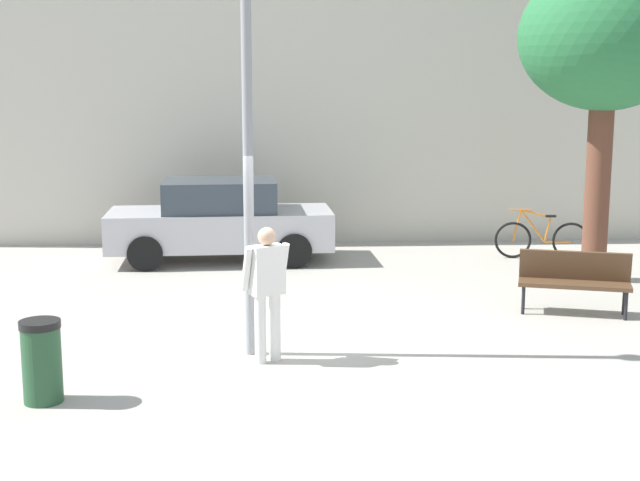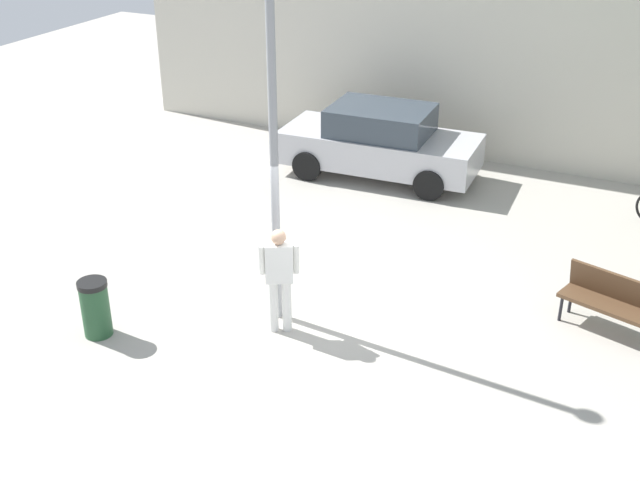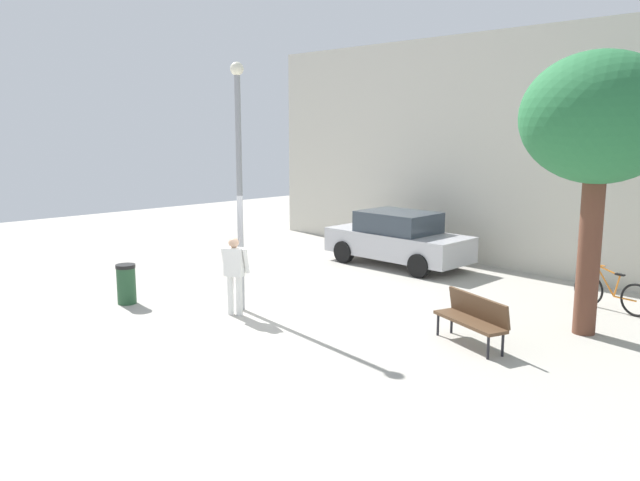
# 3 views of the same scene
# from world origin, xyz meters

# --- Properties ---
(ground_plane) EXTENTS (36.00, 36.00, 0.00)m
(ground_plane) POSITION_xyz_m (0.00, 0.00, 0.00)
(ground_plane) COLOR #A8A399
(building_facade) EXTENTS (16.99, 2.00, 6.51)m
(building_facade) POSITION_xyz_m (0.00, 8.55, 3.26)
(building_facade) COLOR beige
(building_facade) RESTS_ON ground_plane
(lamppost) EXTENTS (0.28, 0.28, 5.25)m
(lamppost) POSITION_xyz_m (-0.84, -0.28, 3.06)
(lamppost) COLOR gray
(lamppost) RESTS_ON ground_plane
(person_by_lamppost) EXTENTS (0.63, 0.48, 1.67)m
(person_by_lamppost) POSITION_xyz_m (-0.62, -0.61, 0.97)
(person_by_lamppost) COLOR white
(person_by_lamppost) RESTS_ON ground_plane
(park_bench) EXTENTS (1.67, 0.92, 0.92)m
(park_bench) POSITION_xyz_m (3.89, 1.46, 0.55)
(park_bench) COLOR #513823
(park_bench) RESTS_ON ground_plane
(plaza_tree) EXTENTS (2.86, 2.86, 5.32)m
(plaza_tree) POSITION_xyz_m (4.97, 3.62, 4.04)
(plaza_tree) COLOR brown
(plaza_tree) RESTS_ON ground_plane
(bicycle_orange) EXTENTS (1.80, 0.27, 0.97)m
(bicycle_orange) POSITION_xyz_m (4.64, 5.56, 0.38)
(bicycle_orange) COLOR black
(bicycle_orange) RESTS_ON ground_plane
(parked_car_silver) EXTENTS (4.27, 1.96, 1.55)m
(parked_car_silver) POSITION_xyz_m (-1.53, 5.71, 0.77)
(parked_car_silver) COLOR #B7B7BC
(parked_car_silver) RESTS_ON ground_plane
(trash_bin) EXTENTS (0.44, 0.44, 0.90)m
(trash_bin) POSITION_xyz_m (-3.02, -1.88, 0.45)
(trash_bin) COLOR #234C2D
(trash_bin) RESTS_ON ground_plane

